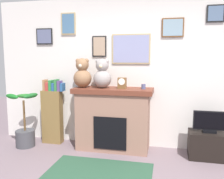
# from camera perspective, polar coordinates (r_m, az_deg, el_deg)

# --- Properties ---
(back_wall) EXTENTS (5.20, 0.15, 2.60)m
(back_wall) POSITION_cam_1_polar(r_m,az_deg,el_deg) (4.33, 5.81, 3.93)
(back_wall) COLOR silver
(back_wall) RESTS_ON ground_plane
(fireplace) EXTENTS (1.33, 0.55, 1.06)m
(fireplace) POSITION_cam_1_polar(r_m,az_deg,el_deg) (4.21, 0.27, -6.75)
(fireplace) COLOR #8F6756
(fireplace) RESTS_ON ground_plane
(bookshelf) EXTENTS (0.43, 0.16, 1.18)m
(bookshelf) POSITION_cam_1_polar(r_m,az_deg,el_deg) (4.63, -13.70, -5.35)
(bookshelf) COLOR brown
(bookshelf) RESTS_ON ground_plane
(potted_plant) EXTENTS (0.51, 0.55, 0.97)m
(potted_plant) POSITION_cam_1_polar(r_m,az_deg,el_deg) (4.64, -19.63, -8.73)
(potted_plant) COLOR #3F3F44
(potted_plant) RESTS_ON ground_plane
(tv_stand) EXTENTS (0.60, 0.40, 0.42)m
(tv_stand) POSITION_cam_1_polar(r_m,az_deg,el_deg) (4.22, 21.53, -11.96)
(tv_stand) COLOR black
(tv_stand) RESTS_ON ground_plane
(television) EXTENTS (0.50, 0.14, 0.34)m
(television) POSITION_cam_1_polar(r_m,az_deg,el_deg) (4.11, 21.79, -7.15)
(television) COLOR black
(television) RESTS_ON tv_stand
(area_rug) EXTENTS (1.45, 0.91, 0.01)m
(area_rug) POSITION_cam_1_polar(r_m,az_deg,el_deg) (3.56, -3.12, -18.78)
(area_rug) COLOR #264A34
(area_rug) RESTS_ON ground_plane
(candle_jar) EXTENTS (0.07, 0.07, 0.08)m
(candle_jar) POSITION_cam_1_polar(r_m,az_deg,el_deg) (4.01, 7.34, 0.68)
(candle_jar) COLOR #4C517A
(candle_jar) RESTS_ON fireplace
(mantel_clock) EXTENTS (0.14, 0.10, 0.18)m
(mantel_clock) POSITION_cam_1_polar(r_m,az_deg,el_deg) (4.05, 2.37, 1.52)
(mantel_clock) COLOR brown
(mantel_clock) RESTS_ON fireplace
(teddy_bear_cream) EXTENTS (0.31, 0.31, 0.50)m
(teddy_bear_cream) POSITION_cam_1_polar(r_m,az_deg,el_deg) (4.22, -6.91, 3.53)
(teddy_bear_cream) COLOR #8A6345
(teddy_bear_cream) RESTS_ON fireplace
(teddy_bear_brown) EXTENTS (0.31, 0.31, 0.49)m
(teddy_bear_brown) POSITION_cam_1_polar(r_m,az_deg,el_deg) (4.12, -2.28, 3.43)
(teddy_bear_brown) COLOR gray
(teddy_bear_brown) RESTS_ON fireplace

